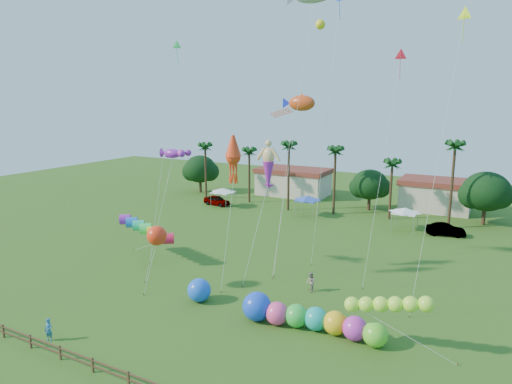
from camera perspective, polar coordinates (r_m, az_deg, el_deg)
The scene contains 22 objects.
ground at distance 34.41m, azimuth -8.34°, elevation -17.89°, with size 160.00×160.00×0.00m, color #285116.
tree_line at distance 70.53m, azimuth 15.87°, elevation 0.80°, with size 69.46×8.91×11.00m.
buildings_row at distance 78.27m, azimuth 12.00°, elevation 0.32°, with size 35.00×7.00×4.00m.
tent_row at distance 66.38m, azimuth 6.25°, elevation -0.82°, with size 31.00×4.00×0.60m.
fence at distance 30.23m, azimuth -15.66°, elevation -21.38°, with size 36.12×0.12×1.00m.
car_a at distance 74.18m, azimuth -4.92°, elevation -1.05°, with size 1.85×4.59×1.56m, color #4C4C54.
car_b at distance 62.21m, azimuth 22.63°, elevation -4.38°, with size 1.62×4.65×1.53m, color #4C4C54.
spectator_a at distance 36.70m, azimuth -24.49°, elevation -15.41°, with size 0.61×0.40×1.68m, color teal.
spectator_b at distance 41.57m, azimuth 6.84°, elevation -11.12°, with size 0.86×0.67×1.77m, color #A19186.
caterpillar_inflatable at distance 35.21m, azimuth 6.32°, elevation -15.36°, with size 11.12×2.86×2.26m.
blue_ball at distance 39.70m, azimuth -7.12°, elevation -12.08°, with size 2.00×2.00×2.00m, color blue.
rainbow_tube at distance 48.79m, azimuth -12.84°, elevation -5.35°, with size 8.55×4.58×3.50m.
green_worm at distance 32.94m, azimuth 11.92°, elevation -13.60°, with size 9.74×3.13×3.62m.
orange_ball_kite at distance 41.25m, azimuth -12.29°, elevation -5.35°, with size 2.16×2.73×5.94m.
merman_kite at distance 43.35m, azimuth 1.55°, elevation 3.06°, with size 1.99×5.19×12.70m.
fish_kite at distance 46.06m, azimuth 5.74°, elevation 10.98°, with size 4.25×6.03×17.33m.
squid_kite at distance 41.07m, azimuth -2.87°, elevation 4.32°, with size 1.96×4.03×13.81m.
lobster_kite at distance 45.15m, azimuth -10.43°, elevation 4.76°, with size 3.45×5.71×12.32m.
delta_kite_red at distance 43.25m, azimuth 17.56°, elevation 15.45°, with size 2.06×4.08×21.18m.
delta_kite_yellow at distance 38.70m, azimuth 24.50°, elevation 18.85°, with size 2.50×3.67×23.50m.
delta_kite_green at distance 48.59m, azimuth -9.97°, elevation 16.80°, with size 2.10×4.15×22.66m.
delta_kite_blue at distance 49.58m, azimuth 10.37°, elevation 22.14°, with size 1.34×4.68×27.34m.
Camera 1 is at (18.26, -23.84, 16.80)m, focal length 32.00 mm.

